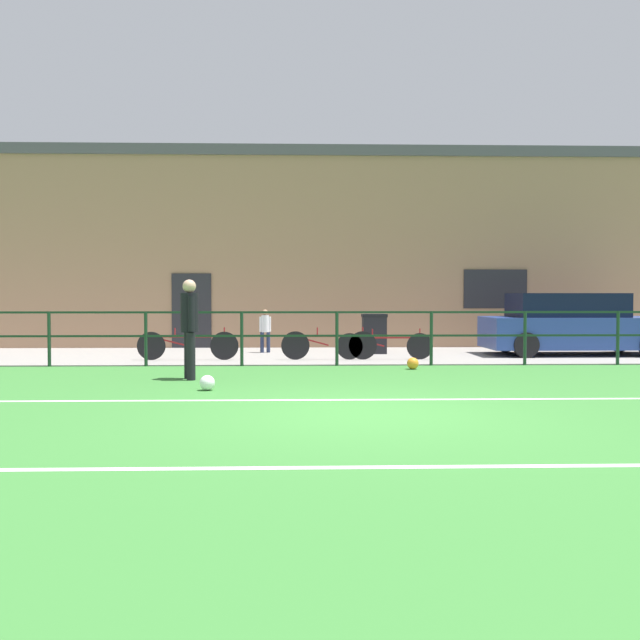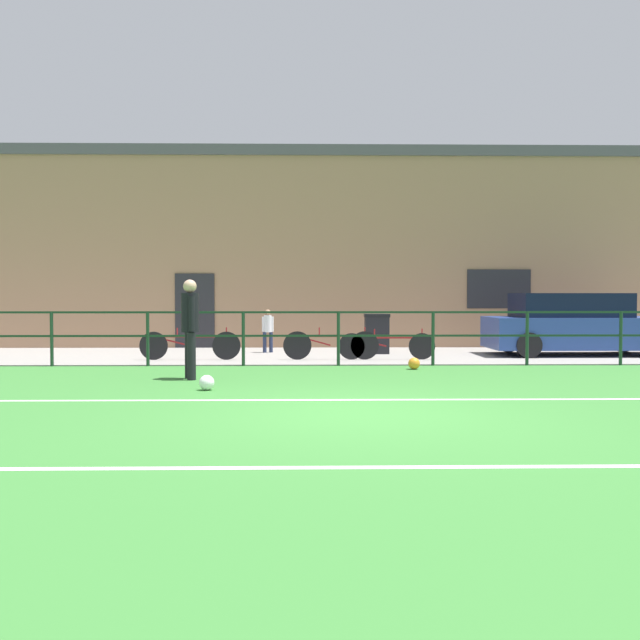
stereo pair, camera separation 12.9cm
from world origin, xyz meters
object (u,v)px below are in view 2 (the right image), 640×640
object	(u,v)px
soccer_ball_match	(414,363)
bicycle_parked_3	(331,345)
trash_bin_0	(377,333)
spectator_child	(268,328)
bicycle_parked_2	(190,345)
bicycle_parked_1	(386,346)
player_goalkeeper	(190,323)
soccer_ball_spare	(207,383)
parked_car_red	(576,326)

from	to	relation	value
soccer_ball_match	bicycle_parked_3	xyz separation A→B (m)	(-1.60, 1.97, 0.24)
bicycle_parked_3	trash_bin_0	distance (m)	2.09
spectator_child	bicycle_parked_2	world-z (taller)	spectator_child
bicycle_parked_1	trash_bin_0	distance (m)	1.70
player_goalkeeper	soccer_ball_match	xyz separation A→B (m)	(4.20, 1.59, -0.88)
player_goalkeeper	soccer_ball_spare	distance (m)	1.78
parked_car_red	bicycle_parked_3	world-z (taller)	parked_car_red
parked_car_red	bicycle_parked_2	bearing A→B (deg)	-172.75
parked_car_red	bicycle_parked_2	xyz separation A→B (m)	(-9.28, -1.18, -0.39)
bicycle_parked_1	trash_bin_0	size ratio (longest dim) A/B	2.21
player_goalkeeper	spectator_child	size ratio (longest dim) A/B	1.59
bicycle_parked_3	player_goalkeeper	bearing A→B (deg)	-126.15
bicycle_parked_1	bicycle_parked_3	world-z (taller)	bicycle_parked_3
soccer_ball_spare	trash_bin_0	size ratio (longest dim) A/B	0.24
soccer_ball_spare	spectator_child	size ratio (longest dim) A/B	0.21
trash_bin_0	soccer_ball_spare	bearing A→B (deg)	-116.31
player_goalkeeper	bicycle_parked_1	distance (m)	5.30
parked_car_red	soccer_ball_match	bearing A→B (deg)	-144.84
bicycle_parked_2	trash_bin_0	distance (m)	4.74
player_goalkeeper	bicycle_parked_2	xyz separation A→B (m)	(-0.60, 3.56, -0.64)
player_goalkeeper	bicycle_parked_3	world-z (taller)	player_goalkeeper
parked_car_red	bicycle_parked_1	size ratio (longest dim) A/B	1.99
soccer_ball_spare	parked_car_red	size ratio (longest dim) A/B	0.05
bicycle_parked_1	bicycle_parked_2	distance (m)	4.48
player_goalkeeper	bicycle_parked_1	size ratio (longest dim) A/B	0.79
spectator_child	trash_bin_0	distance (m)	2.79
soccer_ball_spare	bicycle_parked_2	size ratio (longest dim) A/B	0.10
soccer_ball_spare	spectator_child	bearing A→B (deg)	85.49
soccer_ball_match	bicycle_parked_1	world-z (taller)	bicycle_parked_1
soccer_ball_match	bicycle_parked_1	size ratio (longest dim) A/B	0.11
player_goalkeeper	spectator_child	xyz separation A→B (m)	(1.05, 5.62, -0.35)
soccer_ball_match	spectator_child	bearing A→B (deg)	128.07
bicycle_parked_1	bicycle_parked_2	xyz separation A→B (m)	(-4.48, 0.00, 0.02)
soccer_ball_spare	trash_bin_0	world-z (taller)	trash_bin_0
soccer_ball_match	bicycle_parked_2	size ratio (longest dim) A/B	0.10
spectator_child	parked_car_red	xyz separation A→B (m)	(7.62, -0.87, 0.10)
soccer_ball_match	bicycle_parked_1	bearing A→B (deg)	99.52
soccer_ball_match	bicycle_parked_2	distance (m)	5.20
soccer_ball_match	bicycle_parked_2	world-z (taller)	bicycle_parked_2
soccer_ball_match	soccer_ball_spare	distance (m)	4.81
bicycle_parked_3	spectator_child	bearing A→B (deg)	127.04
parked_car_red	soccer_ball_spare	bearing A→B (deg)	-142.81
bicycle_parked_3	trash_bin_0	xyz separation A→B (m)	(1.22, 1.69, 0.17)
bicycle_parked_2	bicycle_parked_3	distance (m)	3.20
spectator_child	bicycle_parked_2	size ratio (longest dim) A/B	0.48
bicycle_parked_2	spectator_child	bearing A→B (deg)	51.10
bicycle_parked_1	bicycle_parked_3	distance (m)	1.27
soccer_ball_spare	bicycle_parked_3	xyz separation A→B (m)	(2.11, 5.03, 0.24)
bicycle_parked_2	trash_bin_0	bearing A→B (deg)	20.96
bicycle_parked_2	trash_bin_0	world-z (taller)	trash_bin_0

